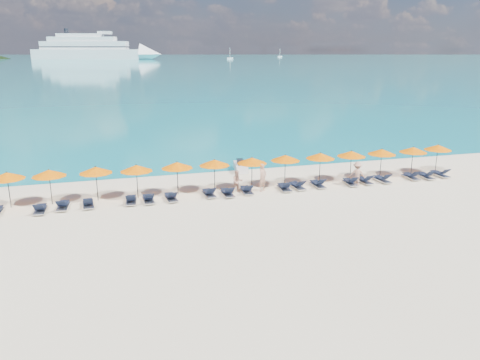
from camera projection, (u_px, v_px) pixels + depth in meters
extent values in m
plane|color=beige|center=(254.00, 212.00, 27.90)|extent=(1400.00, 1400.00, 0.00)
cube|color=#1FA9B2|center=(107.00, 57.00, 638.72)|extent=(1600.00, 1300.00, 0.01)
cube|color=white|center=(87.00, 54.00, 489.45)|extent=(111.78, 50.11, 10.05)
cone|color=white|center=(151.00, 54.00, 489.38)|extent=(27.40, 27.40, 22.11)
cube|color=white|center=(85.00, 45.00, 487.02)|extent=(89.70, 41.05, 8.04)
cube|color=white|center=(82.00, 39.00, 485.41)|extent=(70.03, 33.58, 5.03)
cube|color=white|center=(80.00, 35.00, 484.33)|extent=(47.95, 24.52, 3.52)
cube|color=black|center=(85.00, 47.00, 487.43)|extent=(90.82, 41.55, 0.90)
cube|color=black|center=(85.00, 43.00, 486.49)|extent=(88.58, 40.55, 0.90)
cylinder|color=black|center=(66.00, 31.00, 483.27)|extent=(4.42, 4.42, 5.53)
cube|color=white|center=(230.00, 58.00, 496.91)|extent=(6.46, 2.15, 1.72)
cylinder|color=white|center=(230.00, 53.00, 495.41)|extent=(0.39, 0.39, 10.76)
cube|color=white|center=(280.00, 56.00, 643.31)|extent=(6.33, 2.11, 1.69)
cylinder|color=white|center=(280.00, 52.00, 641.84)|extent=(0.38, 0.38, 10.55)
cube|color=silver|center=(240.00, 167.00, 37.44)|extent=(1.27, 2.54, 0.56)
cube|color=black|center=(241.00, 163.00, 37.14)|extent=(0.66, 1.08, 0.35)
cylinder|color=black|center=(239.00, 159.00, 37.87)|extent=(0.56, 0.15, 0.06)
imported|color=tan|center=(263.00, 177.00, 31.87)|extent=(0.84, 0.78, 1.92)
imported|color=tan|center=(237.00, 182.00, 31.52)|extent=(0.78, 0.48, 1.56)
imported|color=tan|center=(357.00, 174.00, 33.16)|extent=(1.23, 0.93, 1.73)
cylinder|color=black|center=(9.00, 190.00, 28.48)|extent=(0.05, 0.05, 2.20)
cone|color=#EE6600|center=(7.00, 176.00, 28.23)|extent=(2.10, 2.10, 0.42)
sphere|color=black|center=(6.00, 172.00, 28.17)|extent=(0.08, 0.08, 0.08)
cylinder|color=black|center=(51.00, 187.00, 29.10)|extent=(0.05, 0.05, 2.20)
cone|color=#EE6600|center=(49.00, 173.00, 28.85)|extent=(2.10, 2.10, 0.42)
sphere|color=black|center=(49.00, 170.00, 28.79)|extent=(0.08, 0.08, 0.08)
cylinder|color=black|center=(97.00, 184.00, 29.84)|extent=(0.05, 0.05, 2.20)
cone|color=#EE6600|center=(96.00, 170.00, 29.59)|extent=(2.10, 2.10, 0.42)
sphere|color=black|center=(95.00, 167.00, 29.54)|extent=(0.08, 0.08, 0.08)
cylinder|color=black|center=(137.00, 182.00, 30.29)|extent=(0.05, 0.05, 2.20)
cone|color=#EE6600|center=(136.00, 168.00, 30.04)|extent=(2.10, 2.10, 0.42)
sphere|color=black|center=(136.00, 165.00, 29.98)|extent=(0.08, 0.08, 0.08)
cylinder|color=black|center=(178.00, 179.00, 31.07)|extent=(0.05, 0.05, 2.20)
cone|color=#EE6600|center=(177.00, 165.00, 30.82)|extent=(2.10, 2.10, 0.42)
sphere|color=black|center=(177.00, 162.00, 30.76)|extent=(0.08, 0.08, 0.08)
cylinder|color=black|center=(215.00, 176.00, 31.77)|extent=(0.05, 0.05, 2.20)
cone|color=#EE6600|center=(214.00, 163.00, 31.52)|extent=(2.10, 2.10, 0.42)
sphere|color=black|center=(214.00, 159.00, 31.47)|extent=(0.08, 0.08, 0.08)
cylinder|color=black|center=(252.00, 173.00, 32.37)|extent=(0.05, 0.05, 2.20)
cone|color=#EE6600|center=(252.00, 160.00, 32.13)|extent=(2.10, 2.10, 0.42)
sphere|color=black|center=(252.00, 157.00, 32.07)|extent=(0.08, 0.08, 0.08)
cylinder|color=black|center=(285.00, 170.00, 33.16)|extent=(0.05, 0.05, 2.20)
cone|color=#EE6600|center=(285.00, 158.00, 32.91)|extent=(2.10, 2.10, 0.42)
sphere|color=black|center=(285.00, 155.00, 32.85)|extent=(0.08, 0.08, 0.08)
cylinder|color=black|center=(320.00, 168.00, 33.81)|extent=(0.05, 0.05, 2.20)
cone|color=#EE6600|center=(320.00, 156.00, 33.56)|extent=(2.10, 2.10, 0.42)
sphere|color=black|center=(321.00, 153.00, 33.50)|extent=(0.08, 0.08, 0.08)
cylinder|color=black|center=(351.00, 166.00, 34.48)|extent=(0.05, 0.05, 2.20)
cone|color=#EE6600|center=(351.00, 154.00, 34.23)|extent=(2.10, 2.10, 0.42)
sphere|color=black|center=(352.00, 151.00, 34.17)|extent=(0.08, 0.08, 0.08)
cylinder|color=black|center=(381.00, 164.00, 35.14)|extent=(0.05, 0.05, 2.20)
cone|color=#EE6600|center=(382.00, 152.00, 34.89)|extent=(2.10, 2.10, 0.42)
sphere|color=black|center=(382.00, 149.00, 34.83)|extent=(0.08, 0.08, 0.08)
cylinder|color=black|center=(412.00, 161.00, 35.85)|extent=(0.05, 0.05, 2.20)
cone|color=#EE6600|center=(413.00, 150.00, 35.60)|extent=(2.10, 2.10, 0.42)
sphere|color=black|center=(414.00, 147.00, 35.54)|extent=(0.08, 0.08, 0.08)
cylinder|color=black|center=(437.00, 159.00, 36.70)|extent=(0.05, 0.05, 2.20)
cone|color=#EE6600|center=(438.00, 147.00, 36.45)|extent=(2.10, 2.10, 0.42)
sphere|color=black|center=(438.00, 145.00, 36.39)|extent=(0.08, 0.08, 0.08)
cube|color=silver|center=(40.00, 210.00, 27.82)|extent=(0.67, 1.72, 0.06)
cube|color=black|center=(41.00, 206.00, 28.01)|extent=(0.58, 1.12, 0.04)
cube|color=black|center=(38.00, 207.00, 27.20)|extent=(0.57, 0.55, 0.43)
cube|color=silver|center=(63.00, 207.00, 28.45)|extent=(0.75, 1.74, 0.06)
cube|color=black|center=(64.00, 203.00, 28.64)|extent=(0.64, 1.14, 0.04)
cube|color=black|center=(61.00, 203.00, 27.82)|extent=(0.59, 0.58, 0.43)
cube|color=silver|center=(88.00, 205.00, 28.82)|extent=(0.73, 1.74, 0.06)
cube|color=black|center=(88.00, 201.00, 29.00)|extent=(0.62, 1.13, 0.04)
cube|color=black|center=(88.00, 201.00, 28.21)|extent=(0.58, 0.57, 0.43)
cube|color=silver|center=(131.00, 201.00, 29.49)|extent=(0.79, 1.75, 0.06)
cube|color=black|center=(131.00, 198.00, 29.68)|extent=(0.66, 1.15, 0.04)
cube|color=black|center=(130.00, 198.00, 28.86)|extent=(0.60, 0.59, 0.43)
cube|color=silver|center=(148.00, 200.00, 29.70)|extent=(0.69, 1.72, 0.06)
cube|color=black|center=(148.00, 197.00, 29.88)|extent=(0.60, 1.12, 0.04)
cube|color=black|center=(149.00, 196.00, 29.09)|extent=(0.57, 0.56, 0.43)
cube|color=silver|center=(171.00, 198.00, 30.08)|extent=(0.74, 1.74, 0.06)
cube|color=black|center=(170.00, 195.00, 30.27)|extent=(0.63, 1.14, 0.04)
cube|color=black|center=(173.00, 195.00, 29.48)|extent=(0.59, 0.58, 0.43)
cube|color=silver|center=(209.00, 194.00, 30.92)|extent=(0.71, 1.73, 0.06)
cube|color=black|center=(208.00, 191.00, 31.10)|extent=(0.61, 1.13, 0.04)
cube|color=black|center=(211.00, 191.00, 30.31)|extent=(0.58, 0.56, 0.43)
cube|color=silver|center=(227.00, 194.00, 31.02)|extent=(0.65, 1.71, 0.06)
cube|color=black|center=(226.00, 190.00, 31.21)|extent=(0.57, 1.11, 0.04)
cube|color=black|center=(230.00, 190.00, 30.40)|extent=(0.56, 0.55, 0.43)
cube|color=silver|center=(247.00, 191.00, 31.59)|extent=(0.71, 1.73, 0.06)
cube|color=black|center=(246.00, 188.00, 31.78)|extent=(0.61, 1.13, 0.04)
cube|color=black|center=(249.00, 188.00, 30.96)|extent=(0.58, 0.57, 0.43)
cube|color=silver|center=(284.00, 188.00, 32.22)|extent=(0.73, 1.74, 0.06)
cube|color=black|center=(283.00, 185.00, 32.42)|extent=(0.62, 1.13, 0.04)
cube|color=black|center=(287.00, 185.00, 31.60)|extent=(0.58, 0.57, 0.43)
cube|color=silver|center=(297.00, 187.00, 32.60)|extent=(0.72, 1.73, 0.06)
cube|color=black|center=(296.00, 184.00, 32.79)|extent=(0.62, 1.13, 0.04)
cube|color=black|center=(301.00, 183.00, 31.99)|extent=(0.58, 0.57, 0.43)
cube|color=silver|center=(318.00, 185.00, 33.02)|extent=(0.63, 1.70, 0.06)
cube|color=black|center=(316.00, 182.00, 33.21)|extent=(0.55, 1.10, 0.04)
cube|color=black|center=(321.00, 181.00, 32.40)|extent=(0.55, 0.54, 0.43)
cube|color=silver|center=(350.00, 183.00, 33.53)|extent=(0.77, 1.75, 0.06)
cube|color=black|center=(349.00, 180.00, 33.73)|extent=(0.65, 1.15, 0.04)
cube|color=black|center=(354.00, 179.00, 32.90)|extent=(0.60, 0.58, 0.43)
cube|color=silver|center=(364.00, 181.00, 33.92)|extent=(0.65, 1.71, 0.06)
cube|color=black|center=(362.00, 178.00, 34.11)|extent=(0.57, 1.11, 0.04)
cube|color=black|center=(369.00, 178.00, 33.30)|extent=(0.56, 0.55, 0.43)
cube|color=silver|center=(382.00, 180.00, 34.27)|extent=(0.66, 1.71, 0.06)
cube|color=black|center=(380.00, 177.00, 34.46)|extent=(0.57, 1.11, 0.04)
cube|color=black|center=(387.00, 177.00, 33.66)|extent=(0.56, 0.55, 0.43)
cube|color=silver|center=(411.00, 177.00, 35.06)|extent=(0.72, 1.74, 0.06)
cube|color=black|center=(409.00, 174.00, 35.25)|extent=(0.62, 1.13, 0.04)
cube|color=black|center=(416.00, 174.00, 34.43)|extent=(0.58, 0.57, 0.43)
cube|color=silver|center=(426.00, 177.00, 35.21)|extent=(0.74, 1.74, 0.06)
cube|color=black|center=(424.00, 174.00, 35.40)|extent=(0.63, 1.14, 0.04)
cube|color=black|center=(431.00, 173.00, 34.58)|extent=(0.59, 0.57, 0.43)
cube|color=silver|center=(440.00, 175.00, 35.73)|extent=(0.68, 1.72, 0.06)
cube|color=black|center=(438.00, 172.00, 35.91)|extent=(0.59, 1.12, 0.04)
cube|color=black|center=(446.00, 171.00, 35.12)|extent=(0.57, 0.56, 0.43)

